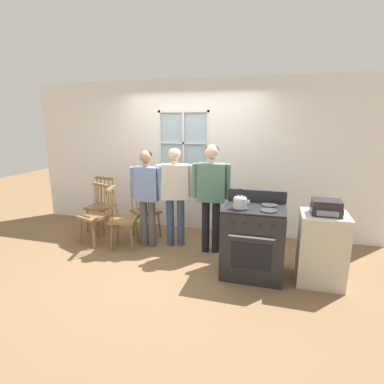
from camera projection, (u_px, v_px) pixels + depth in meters
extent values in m
plane|color=brown|center=(169.00, 259.00, 4.42)|extent=(16.00, 16.00, 0.00)
cube|color=white|center=(101.00, 154.00, 5.93)|extent=(2.52, 0.06, 2.70)
cube|color=white|center=(296.00, 161.00, 4.95)|extent=(2.93, 0.06, 2.70)
cube|color=white|center=(184.00, 201.00, 5.66)|extent=(0.95, 0.06, 1.03)
cube|color=white|center=(184.00, 94.00, 5.21)|extent=(0.95, 0.06, 0.53)
cube|color=silver|center=(183.00, 175.00, 5.47)|extent=(1.01, 0.10, 0.03)
cube|color=#9EB7C6|center=(184.00, 143.00, 5.42)|extent=(0.89, 0.01, 1.08)
cube|color=silver|center=(184.00, 143.00, 5.39)|extent=(0.04, 0.02, 1.14)
cube|color=silver|center=(184.00, 143.00, 5.39)|extent=(0.95, 0.02, 0.04)
cube|color=silver|center=(160.00, 142.00, 5.51)|extent=(0.04, 0.03, 1.14)
cube|color=silver|center=(208.00, 143.00, 5.27)|extent=(0.04, 0.03, 1.14)
cube|color=silver|center=(183.00, 111.00, 5.26)|extent=(0.95, 0.03, 0.04)
cube|color=silver|center=(184.00, 173.00, 5.52)|extent=(0.95, 0.03, 0.04)
cube|color=olive|center=(146.00, 211.00, 5.20)|extent=(0.57, 0.58, 0.04)
cylinder|color=olive|center=(142.00, 229.00, 5.03)|extent=(0.06, 0.09, 0.44)
cylinder|color=olive|center=(159.00, 225.00, 5.23)|extent=(0.09, 0.06, 0.44)
cylinder|color=olive|center=(134.00, 224.00, 5.29)|extent=(0.09, 0.06, 0.44)
cylinder|color=olive|center=(151.00, 220.00, 5.48)|extent=(0.06, 0.09, 0.44)
cylinder|color=olive|center=(132.00, 197.00, 5.18)|extent=(0.07, 0.06, 0.49)
cylinder|color=olive|center=(136.00, 197.00, 5.23)|extent=(0.07, 0.06, 0.49)
cylinder|color=olive|center=(141.00, 196.00, 5.28)|extent=(0.07, 0.06, 0.49)
cylinder|color=olive|center=(146.00, 195.00, 5.33)|extent=(0.07, 0.06, 0.49)
cylinder|color=olive|center=(150.00, 194.00, 5.38)|extent=(0.07, 0.06, 0.49)
cube|color=olive|center=(140.00, 181.00, 5.22)|extent=(0.27, 0.32, 0.04)
cube|color=olive|center=(100.00, 207.00, 5.47)|extent=(0.46, 0.44, 0.04)
cylinder|color=olive|center=(87.00, 221.00, 5.44)|extent=(0.07, 0.07, 0.44)
cylinder|color=olive|center=(103.00, 223.00, 5.32)|extent=(0.07, 0.07, 0.44)
cylinder|color=olive|center=(99.00, 216.00, 5.73)|extent=(0.07, 0.07, 0.44)
cylinder|color=olive|center=(114.00, 218.00, 5.61)|extent=(0.07, 0.07, 0.44)
cylinder|color=olive|center=(97.00, 191.00, 5.63)|extent=(0.02, 0.07, 0.49)
cylinder|color=olive|center=(101.00, 192.00, 5.60)|extent=(0.02, 0.07, 0.49)
cylinder|color=olive|center=(105.00, 192.00, 5.56)|extent=(0.02, 0.07, 0.49)
cylinder|color=olive|center=(109.00, 192.00, 5.53)|extent=(0.02, 0.07, 0.49)
cylinder|color=olive|center=(113.00, 193.00, 5.50)|extent=(0.02, 0.07, 0.49)
cube|color=olive|center=(104.00, 178.00, 5.50)|extent=(0.38, 0.08, 0.04)
cube|color=olive|center=(94.00, 216.00, 4.94)|extent=(0.53, 0.52, 0.04)
cylinder|color=olive|center=(81.00, 231.00, 4.97)|extent=(0.08, 0.06, 0.44)
cylinder|color=olive|center=(93.00, 235.00, 4.77)|extent=(0.06, 0.09, 0.44)
cylinder|color=olive|center=(97.00, 225.00, 5.22)|extent=(0.06, 0.09, 0.44)
cylinder|color=olive|center=(109.00, 229.00, 5.02)|extent=(0.08, 0.06, 0.44)
cylinder|color=olive|center=(95.00, 198.00, 5.12)|extent=(0.04, 0.07, 0.49)
cylinder|color=olive|center=(98.00, 199.00, 5.06)|extent=(0.04, 0.07, 0.49)
cylinder|color=olive|center=(101.00, 200.00, 5.01)|extent=(0.04, 0.07, 0.49)
cylinder|color=olive|center=(105.00, 201.00, 4.96)|extent=(0.04, 0.07, 0.49)
cylinder|color=olive|center=(108.00, 202.00, 4.91)|extent=(0.04, 0.07, 0.49)
cube|color=olive|center=(100.00, 185.00, 4.95)|extent=(0.37, 0.17, 0.04)
cube|color=olive|center=(124.00, 220.00, 4.78)|extent=(0.49, 0.50, 0.04)
cylinder|color=olive|center=(132.00, 238.00, 4.66)|extent=(0.08, 0.07, 0.44)
cylinder|color=olive|center=(137.00, 230.00, 4.99)|extent=(0.07, 0.08, 0.44)
cylinder|color=olive|center=(111.00, 237.00, 4.67)|extent=(0.07, 0.08, 0.44)
cylinder|color=olive|center=(118.00, 230.00, 5.00)|extent=(0.08, 0.07, 0.44)
cylinder|color=olive|center=(109.00, 208.00, 4.55)|extent=(0.07, 0.03, 0.49)
cylinder|color=olive|center=(110.00, 206.00, 4.64)|extent=(0.07, 0.03, 0.49)
cylinder|color=olive|center=(112.00, 205.00, 4.73)|extent=(0.07, 0.03, 0.49)
cylinder|color=olive|center=(114.00, 203.00, 4.81)|extent=(0.07, 0.03, 0.49)
cylinder|color=olive|center=(115.00, 202.00, 4.90)|extent=(0.07, 0.03, 0.49)
cube|color=olive|center=(111.00, 189.00, 4.67)|extent=(0.13, 0.38, 0.04)
cylinder|color=#4C4C51|center=(144.00, 223.00, 4.84)|extent=(0.12, 0.12, 0.76)
cylinder|color=#4C4C51|center=(152.00, 223.00, 4.82)|extent=(0.12, 0.12, 0.76)
cube|color=#6B84B7|center=(147.00, 184.00, 4.68)|extent=(0.38, 0.25, 0.54)
cylinder|color=#6B84B7|center=(133.00, 182.00, 4.69)|extent=(0.09, 0.12, 0.50)
cylinder|color=#6B84B7|center=(160.00, 183.00, 4.62)|extent=(0.09, 0.12, 0.50)
cylinder|color=tan|center=(146.00, 165.00, 4.61)|extent=(0.10, 0.10, 0.06)
sphere|color=tan|center=(146.00, 157.00, 4.58)|extent=(0.19, 0.19, 0.19)
ellipsoid|color=black|center=(146.00, 155.00, 4.59)|extent=(0.19, 0.19, 0.16)
cylinder|color=#384766|center=(170.00, 222.00, 4.85)|extent=(0.12, 0.12, 0.78)
cylinder|color=#384766|center=(181.00, 222.00, 4.85)|extent=(0.12, 0.12, 0.78)
cube|color=beige|center=(175.00, 182.00, 4.69)|extent=(0.47, 0.32, 0.55)
cylinder|color=beige|center=(159.00, 181.00, 4.67)|extent=(0.10, 0.13, 0.51)
cylinder|color=beige|center=(191.00, 181.00, 4.67)|extent=(0.10, 0.13, 0.51)
cylinder|color=beige|center=(175.00, 162.00, 4.62)|extent=(0.10, 0.10, 0.07)
sphere|color=beige|center=(174.00, 154.00, 4.59)|extent=(0.18, 0.18, 0.18)
ellipsoid|color=silver|center=(175.00, 153.00, 4.60)|extent=(0.19, 0.19, 0.15)
cylinder|color=black|center=(206.00, 226.00, 4.61)|extent=(0.12, 0.12, 0.81)
cylinder|color=black|center=(216.00, 227.00, 4.59)|extent=(0.12, 0.12, 0.81)
cube|color=#4C7560|center=(211.00, 182.00, 4.44)|extent=(0.43, 0.25, 0.57)
cylinder|color=#4C7560|center=(195.00, 181.00, 4.45)|extent=(0.09, 0.12, 0.53)
cylinder|color=#4C7560|center=(228.00, 182.00, 4.37)|extent=(0.09, 0.12, 0.53)
cylinder|color=beige|center=(212.00, 161.00, 4.36)|extent=(0.10, 0.10, 0.07)
sphere|color=beige|center=(212.00, 152.00, 4.33)|extent=(0.21, 0.21, 0.21)
ellipsoid|color=#332319|center=(212.00, 150.00, 4.34)|extent=(0.21, 0.21, 0.17)
cube|color=#232326|center=(253.00, 242.00, 3.91)|extent=(0.78, 0.64, 0.90)
cube|color=black|center=(255.00, 208.00, 3.80)|extent=(0.76, 0.61, 0.02)
cylinder|color=#2D2D30|center=(240.00, 208.00, 3.72)|extent=(0.20, 0.20, 0.02)
cylinder|color=#2D2D30|center=(269.00, 211.00, 3.63)|extent=(0.20, 0.20, 0.02)
cylinder|color=#2D2D30|center=(242.00, 203.00, 3.96)|extent=(0.20, 0.20, 0.02)
cylinder|color=#2D2D30|center=(269.00, 205.00, 3.87)|extent=(0.20, 0.20, 0.02)
cube|color=#232326|center=(257.00, 196.00, 4.05)|extent=(0.78, 0.06, 0.16)
cube|color=black|center=(251.00, 256.00, 3.62)|extent=(0.48, 0.01, 0.32)
cylinder|color=silver|center=(251.00, 237.00, 3.54)|extent=(0.55, 0.02, 0.02)
cylinder|color=#232326|center=(232.00, 224.00, 3.58)|extent=(0.04, 0.02, 0.04)
cylinder|color=#232326|center=(245.00, 225.00, 3.54)|extent=(0.04, 0.02, 0.04)
cylinder|color=#232326|center=(259.00, 226.00, 3.50)|extent=(0.04, 0.02, 0.04)
cylinder|color=#232326|center=(273.00, 228.00, 3.45)|extent=(0.04, 0.02, 0.04)
cylinder|color=#B7B7BC|center=(240.00, 203.00, 3.71)|extent=(0.17, 0.17, 0.12)
ellipsoid|color=#B7B7BC|center=(240.00, 198.00, 3.69)|extent=(0.16, 0.16, 0.07)
sphere|color=black|center=(240.00, 195.00, 3.68)|extent=(0.03, 0.03, 0.03)
cylinder|color=#B7B7BC|center=(247.00, 202.00, 3.68)|extent=(0.08, 0.03, 0.07)
torus|color=black|center=(240.00, 193.00, 3.68)|extent=(0.12, 0.01, 0.12)
cylinder|color=#42474C|center=(181.00, 172.00, 5.45)|extent=(0.13, 0.13, 0.10)
cylinder|color=#33261C|center=(181.00, 170.00, 5.44)|extent=(0.12, 0.12, 0.01)
cone|color=#388447|center=(182.00, 166.00, 5.43)|extent=(0.05, 0.04, 0.12)
cone|color=#388447|center=(182.00, 168.00, 5.45)|extent=(0.04, 0.05, 0.06)
cone|color=#388447|center=(180.00, 166.00, 5.44)|extent=(0.06, 0.05, 0.11)
cone|color=#388447|center=(180.00, 167.00, 5.42)|extent=(0.05, 0.04, 0.10)
cone|color=#388447|center=(181.00, 168.00, 5.41)|extent=(0.04, 0.05, 0.06)
cone|color=#388447|center=(182.00, 166.00, 5.41)|extent=(0.07, 0.06, 0.13)
cube|color=black|center=(139.00, 189.00, 5.33)|extent=(0.21, 0.23, 0.26)
torus|color=black|center=(140.00, 181.00, 5.22)|extent=(0.17, 0.17, 0.01)
cube|color=beige|center=(321.00, 250.00, 3.71)|extent=(0.55, 0.50, 0.87)
cube|color=beige|center=(325.00, 215.00, 3.61)|extent=(0.55, 0.50, 0.03)
cube|color=#232326|center=(326.00, 210.00, 3.57)|extent=(0.34, 0.28, 0.10)
cube|color=#232326|center=(327.00, 203.00, 3.55)|extent=(0.32, 0.27, 0.08)
cube|color=gray|center=(328.00, 214.00, 3.44)|extent=(0.24, 0.01, 0.06)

